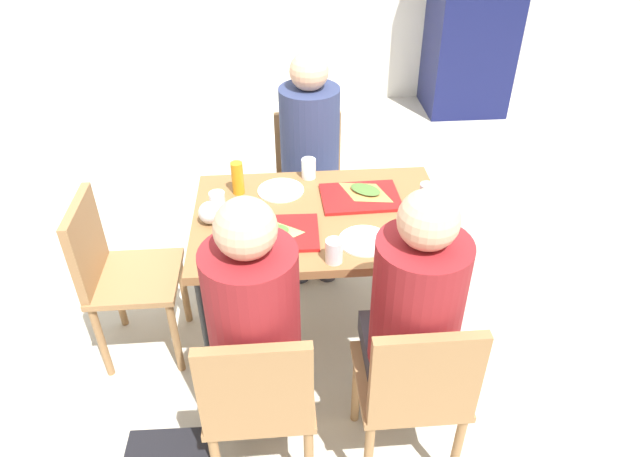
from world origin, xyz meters
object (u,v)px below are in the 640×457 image
chair_left_end (115,269)px  tray_red_near (276,233)px  paper_plate_near_edge (365,241)px  person_in_brown_jacket (413,311)px  soda_can (426,196)px  main_table (320,234)px  paper_plate_center (281,190)px  chair_near_right (415,387)px  drink_fridge (475,3)px  pizza_slice_a (273,231)px  pizza_slice_b (365,191)px  person_far_side (310,149)px  chair_near_left (259,397)px  condiment_bottle (238,178)px  plastic_cup_a (309,168)px  plastic_cup_c (218,203)px  plastic_cup_b (334,251)px  chair_far_side (309,176)px  person_in_red (255,320)px

chair_left_end → tray_red_near: (0.75, -0.14, 0.26)m
chair_left_end → paper_plate_near_edge: chair_left_end is taller
person_in_brown_jacket → soda_can: person_in_brown_jacket is taller
main_table → tray_red_near: 0.27m
tray_red_near → paper_plate_center: size_ratio=1.64×
chair_near_right → soda_can: soda_can is taller
paper_plate_center → drink_fridge: (1.74, 2.63, 0.19)m
pizza_slice_a → pizza_slice_b: 0.53m
person_far_side → main_table: bearing=-90.0°
person_far_side → chair_near_left: bearing=-101.3°
pizza_slice_a → condiment_bottle: (-0.16, 0.36, 0.06)m
chair_near_right → plastic_cup_a: (-0.31, 1.11, 0.30)m
paper_plate_center → plastic_cup_c: (-0.28, -0.16, 0.05)m
condiment_bottle → drink_fridge: 3.27m
paper_plate_center → soda_can: bearing=-16.8°
plastic_cup_b → condiment_bottle: size_ratio=0.62×
chair_far_side → condiment_bottle: bearing=-123.2°
main_table → pizza_slice_b: 0.30m
pizza_slice_a → drink_fridge: drink_fridge is taller
plastic_cup_b → drink_fridge: 3.54m
chair_near_right → chair_left_end: (-1.23, 0.78, 0.00)m
paper_plate_near_edge → condiment_bottle: (-0.54, 0.43, 0.08)m
chair_left_end → drink_fridge: bearing=48.5°
chair_far_side → paper_plate_center: size_ratio=3.94×
chair_near_left → drink_fridge: bearing=62.9°
chair_near_right → pizza_slice_b: chair_near_right is taller
person_in_red → paper_plate_center: (0.11, 0.85, 0.01)m
pizza_slice_a → tray_red_near: bearing=33.4°
tray_red_near → pizza_slice_a: size_ratio=1.80×
person_in_brown_jacket → pizza_slice_a: size_ratio=6.39×
chair_far_side → person_in_brown_jacket: person_in_brown_jacket is taller
tray_red_near → soda_can: 0.70m
chair_left_end → person_in_red: size_ratio=0.68×
soda_can → drink_fridge: bearing=68.9°
person_in_red → pizza_slice_a: (0.07, 0.49, 0.03)m
main_table → plastic_cup_a: 0.37m
chair_far_side → pizza_slice_b: 0.72m
chair_near_right → plastic_cup_c: bearing=131.3°
condiment_bottle → pizza_slice_b: bearing=-6.7°
chair_left_end → paper_plate_near_edge: 1.17m
person_far_side → condiment_bottle: 0.56m
drink_fridge → condiment_bottle: bearing=-126.4°
tray_red_near → plastic_cup_a: bearing=70.3°
pizza_slice_a → soda_can: size_ratio=1.64×
pizza_slice_a → condiment_bottle: size_ratio=1.25×
soda_can → main_table: bearing=-177.7°
person_in_red → person_far_side: (0.28, 1.27, 0.00)m
tray_red_near → pizza_slice_b: size_ratio=1.43×
paper_plate_near_edge → tray_red_near: bearing=167.9°
main_table → person_in_brown_jacket: size_ratio=0.89×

